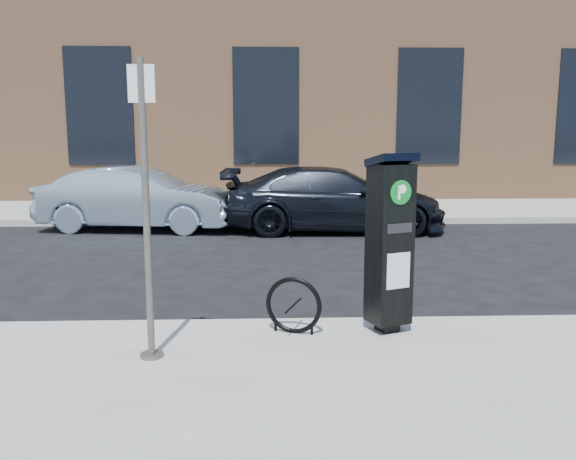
{
  "coord_description": "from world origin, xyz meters",
  "views": [
    {
      "loc": [
        -0.05,
        -6.85,
        2.37
      ],
      "look_at": [
        0.23,
        0.5,
        1.13
      ],
      "focal_mm": 38.0,
      "sensor_mm": 36.0,
      "label": 1
    }
  ],
  "objects_px": {
    "bike_rack": "(294,306)",
    "car_dark": "(333,199)",
    "sign_pole": "(146,214)",
    "parking_kiosk": "(390,241)",
    "car_silver": "(137,198)"
  },
  "relations": [
    {
      "from": "parking_kiosk",
      "to": "sign_pole",
      "type": "xyz_separation_m",
      "value": [
        -2.47,
        -0.7,
        0.41
      ]
    },
    {
      "from": "sign_pole",
      "to": "bike_rack",
      "type": "xyz_separation_m",
      "value": [
        1.42,
        0.65,
        -1.1
      ]
    },
    {
      "from": "parking_kiosk",
      "to": "sign_pole",
      "type": "bearing_deg",
      "value": 173.82
    },
    {
      "from": "bike_rack",
      "to": "car_dark",
      "type": "height_order",
      "value": "car_dark"
    },
    {
      "from": "bike_rack",
      "to": "car_silver",
      "type": "bearing_deg",
      "value": 132.13
    },
    {
      "from": "sign_pole",
      "to": "car_silver",
      "type": "distance_m",
      "value": 8.75
    },
    {
      "from": "parking_kiosk",
      "to": "bike_rack",
      "type": "distance_m",
      "value": 1.26
    },
    {
      "from": "car_silver",
      "to": "car_dark",
      "type": "height_order",
      "value": "car_silver"
    },
    {
      "from": "sign_pole",
      "to": "car_dark",
      "type": "height_order",
      "value": "sign_pole"
    },
    {
      "from": "parking_kiosk",
      "to": "car_dark",
      "type": "relative_size",
      "value": 0.39
    },
    {
      "from": "car_dark",
      "to": "sign_pole",
      "type": "bearing_deg",
      "value": 163.72
    },
    {
      "from": "bike_rack",
      "to": "car_dark",
      "type": "bearing_deg",
      "value": 99.86
    },
    {
      "from": "parking_kiosk",
      "to": "car_silver",
      "type": "height_order",
      "value": "parking_kiosk"
    },
    {
      "from": "bike_rack",
      "to": "car_dark",
      "type": "xyz_separation_m",
      "value": [
        1.28,
        7.54,
        0.28
      ]
    },
    {
      "from": "car_silver",
      "to": "car_dark",
      "type": "distance_m",
      "value": 4.57
    }
  ]
}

